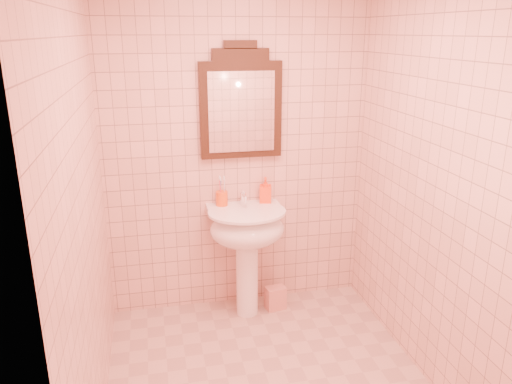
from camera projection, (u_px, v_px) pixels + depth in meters
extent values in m
cube|color=beige|center=(237.00, 153.00, 3.78)|extent=(2.00, 0.02, 2.50)
cylinder|color=white|center=(247.00, 273.00, 3.85)|extent=(0.17, 0.17, 0.70)
ellipsoid|color=white|center=(247.00, 229.00, 3.72)|extent=(0.56, 0.46, 0.28)
cube|color=white|center=(243.00, 207.00, 3.84)|extent=(0.56, 0.15, 0.05)
cylinder|color=white|center=(247.00, 212.00, 3.68)|extent=(0.58, 0.58, 0.02)
cylinder|color=white|center=(243.00, 198.00, 3.82)|extent=(0.04, 0.04, 0.09)
cylinder|color=white|center=(244.00, 196.00, 3.76)|extent=(0.02, 0.10, 0.02)
cylinder|color=white|center=(246.00, 201.00, 3.72)|extent=(0.02, 0.02, 0.04)
cube|color=white|center=(243.00, 191.00, 3.81)|extent=(0.01, 0.07, 0.01)
cube|color=black|center=(241.00, 110.00, 3.66)|extent=(0.61, 0.05, 0.70)
cube|color=black|center=(240.00, 54.00, 3.54)|extent=(0.41, 0.05, 0.09)
cube|color=black|center=(240.00, 44.00, 3.52)|extent=(0.23, 0.05, 0.06)
cube|color=white|center=(242.00, 112.00, 3.64)|extent=(0.49, 0.01, 0.59)
cylinder|color=#ED5314|center=(222.00, 199.00, 3.78)|extent=(0.09, 0.09, 0.11)
cylinder|color=silver|center=(224.00, 192.00, 3.77)|extent=(0.01, 0.01, 0.21)
cylinder|color=#338CD8|center=(220.00, 192.00, 3.78)|extent=(0.01, 0.01, 0.21)
cylinder|color=#E5334C|center=(221.00, 193.00, 3.75)|extent=(0.01, 0.01, 0.21)
imported|color=#FC4215|center=(265.00, 190.00, 3.85)|extent=(0.11, 0.11, 0.20)
cube|color=#E3A685|center=(275.00, 298.00, 3.99)|extent=(0.17, 0.13, 0.19)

